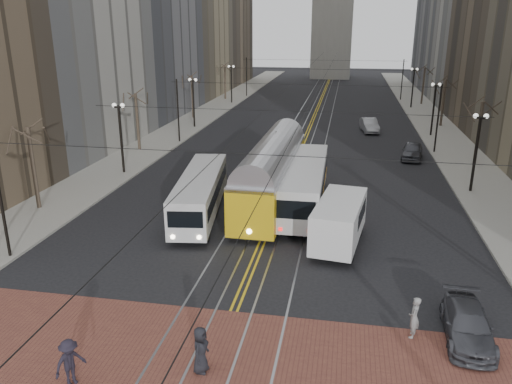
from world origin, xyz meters
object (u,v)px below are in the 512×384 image
at_px(sedan_parked, 467,325).
at_px(pedestrian_b, 414,317).
at_px(transit_bus, 200,195).
at_px(pedestrian_d, 70,363).
at_px(rear_bus, 304,187).
at_px(sedan_silver, 369,125).
at_px(cargo_van, 339,224).
at_px(streetcar, 272,178).
at_px(sedan_grey, 412,151).
at_px(pedestrian_a, 201,350).

xyz_separation_m(sedan_parked, pedestrian_b, (-2.08, -0.27, 0.26)).
xyz_separation_m(transit_bus, pedestrian_d, (0.22, -16.49, -0.47)).
xyz_separation_m(rear_bus, sedan_silver, (5.21, 26.90, -0.78)).
distance_m(cargo_van, pedestrian_d, 15.90).
height_order(transit_bus, cargo_van, transit_bus).
bearing_deg(streetcar, transit_bus, -140.59).
relative_size(streetcar, cargo_van, 2.54).
bearing_deg(sedan_grey, sedan_parked, -82.88).
height_order(transit_bus, pedestrian_a, transit_bus).
xyz_separation_m(sedan_grey, sedan_silver, (-3.49, 11.95, 0.01)).
bearing_deg(pedestrian_b, sedan_silver, -164.36).
xyz_separation_m(streetcar, cargo_van, (4.77, -6.52, -0.47)).
bearing_deg(rear_bus, streetcar, 158.26).
xyz_separation_m(transit_bus, sedan_grey, (15.18, 17.36, -0.61)).
distance_m(transit_bus, pedestrian_d, 16.50).
relative_size(pedestrian_a, pedestrian_b, 1.02).
bearing_deg(pedestrian_d, cargo_van, -4.13).
distance_m(cargo_van, pedestrian_b, 8.87).
relative_size(sedan_grey, sedan_silver, 0.96).
relative_size(rear_bus, pedestrian_b, 6.82).
bearing_deg(pedestrian_d, pedestrian_a, -41.41).
distance_m(sedan_silver, pedestrian_d, 47.22).
xyz_separation_m(rear_bus, pedestrian_d, (-6.26, -18.91, -0.65)).
bearing_deg(rear_bus, sedan_parked, -61.07).
xyz_separation_m(cargo_van, sedan_grey, (6.23, 20.57, -0.55)).
bearing_deg(streetcar, cargo_van, -52.78).
bearing_deg(rear_bus, pedestrian_d, -108.82).
xyz_separation_m(sedan_parked, pedestrian_a, (-9.77, -3.79, 0.27)).
bearing_deg(pedestrian_d, pedestrian_b, -37.99).
relative_size(cargo_van, pedestrian_a, 3.36).
height_order(pedestrian_b, pedestrian_d, pedestrian_d).
relative_size(streetcar, sedan_grey, 3.39).
xyz_separation_m(transit_bus, sedan_parked, (14.18, -11.23, -0.74)).
bearing_deg(pedestrian_b, sedan_grey, -171.03).
distance_m(rear_bus, sedan_parked, 15.69).
xyz_separation_m(transit_bus, cargo_van, (8.95, -3.21, -0.05)).
height_order(rear_bus, cargo_van, rear_bus).
bearing_deg(transit_bus, streetcar, 30.57).
xyz_separation_m(sedan_grey, pedestrian_b, (-3.08, -28.86, 0.12)).
height_order(rear_bus, pedestrian_b, rear_bus).
xyz_separation_m(rear_bus, pedestrian_a, (-2.07, -17.44, -0.65)).
height_order(rear_bus, sedan_parked, rear_bus).
relative_size(sedan_silver, pedestrian_a, 2.63).
bearing_deg(cargo_van, pedestrian_a, -103.08).
distance_m(transit_bus, sedan_silver, 31.56).
relative_size(rear_bus, pedestrian_d, 6.73).
height_order(transit_bus, sedan_grey, transit_bus).
relative_size(transit_bus, sedan_parked, 2.53).
bearing_deg(pedestrian_a, sedan_parked, -62.53).
bearing_deg(sedan_parked, transit_bus, 144.43).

